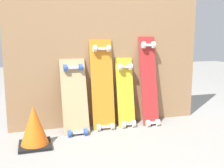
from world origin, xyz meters
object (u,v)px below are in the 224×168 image
(skateboard_red, at_px, (149,84))
(skateboard_natural, at_px, (75,100))
(skateboard_yellow, at_px, (126,95))
(traffic_cone, at_px, (34,127))
(skateboard_orange, at_px, (103,88))

(skateboard_red, bearing_deg, skateboard_natural, -177.99)
(skateboard_yellow, xyz_separation_m, skateboard_red, (0.25, -0.02, 0.10))
(skateboard_natural, bearing_deg, traffic_cone, -145.80)
(traffic_cone, bearing_deg, skateboard_natural, 34.20)
(skateboard_natural, xyz_separation_m, skateboard_orange, (0.28, 0.04, 0.09))
(traffic_cone, bearing_deg, skateboard_orange, 24.44)
(skateboard_orange, bearing_deg, traffic_cone, -155.56)
(skateboard_red, height_order, traffic_cone, skateboard_red)
(skateboard_red, xyz_separation_m, traffic_cone, (-1.13, -0.28, -0.24))
(skateboard_yellow, relative_size, skateboard_red, 0.78)
(skateboard_natural, xyz_separation_m, skateboard_yellow, (0.51, 0.04, 0.00))
(skateboard_orange, height_order, skateboard_yellow, skateboard_orange)
(skateboard_orange, xyz_separation_m, skateboard_red, (0.48, -0.02, 0.02))
(skateboard_natural, xyz_separation_m, skateboard_red, (0.76, 0.03, 0.10))
(skateboard_natural, height_order, traffic_cone, skateboard_natural)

